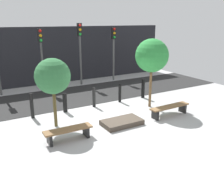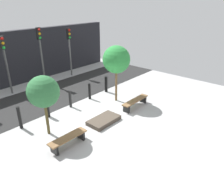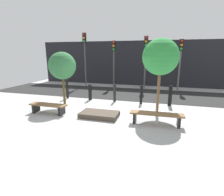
# 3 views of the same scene
# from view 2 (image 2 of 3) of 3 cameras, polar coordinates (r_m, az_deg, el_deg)

# --- Properties ---
(ground_plane) EXTENTS (18.00, 18.00, 0.00)m
(ground_plane) POSITION_cam_2_polar(r_m,az_deg,el_deg) (11.19, -5.14, -4.90)
(ground_plane) COLOR #A8A8A8
(road_strip) EXTENTS (18.00, 3.79, 0.01)m
(road_strip) POSITION_cam_2_polar(r_m,az_deg,el_deg) (13.97, -16.23, 0.38)
(road_strip) COLOR #252525
(road_strip) RESTS_ON ground
(building_facade) EXTENTS (16.20, 0.50, 3.61)m
(building_facade) POSITION_cam_2_polar(r_m,az_deg,el_deg) (16.47, -24.06, 9.46)
(building_facade) COLOR black
(building_facade) RESTS_ON ground
(bench_left) EXTENTS (1.69, 0.45, 0.43)m
(bench_left) POSITION_cam_2_polar(r_m,az_deg,el_deg) (9.12, -11.42, -10.51)
(bench_left) COLOR black
(bench_left) RESTS_ON ground
(bench_right) EXTENTS (1.96, 0.42, 0.45)m
(bench_right) POSITION_cam_2_polar(r_m,az_deg,el_deg) (12.04, 6.10, -0.97)
(bench_right) COLOR black
(bench_right) RESTS_ON ground
(planter_bed) EXTENTS (1.59, 0.89, 0.20)m
(planter_bed) POSITION_cam_2_polar(r_m,az_deg,el_deg) (10.65, -2.16, -5.82)
(planter_bed) COLOR #483D33
(planter_bed) RESTS_ON ground
(tree_behind_left_bench) EXTENTS (1.34, 1.34, 2.68)m
(tree_behind_left_bench) POSITION_cam_2_polar(r_m,az_deg,el_deg) (9.35, -17.51, 1.53)
(tree_behind_left_bench) COLOR #504322
(tree_behind_left_bench) RESTS_ON ground
(tree_behind_right_bench) EXTENTS (1.52, 1.52, 3.22)m
(tree_behind_right_bench) POSITION_cam_2_polar(r_m,az_deg,el_deg) (12.11, 1.16, 9.97)
(tree_behind_right_bench) COLOR brown
(tree_behind_right_bench) RESTS_ON ground
(bollard_far_left) EXTENTS (0.15, 0.15, 1.09)m
(bollard_far_left) POSITION_cam_2_polar(r_m,az_deg,el_deg) (10.80, -22.99, -4.77)
(bollard_far_left) COLOR black
(bollard_far_left) RESTS_ON ground
(bollard_left) EXTENTS (0.19, 0.19, 0.89)m
(bollard_left) POSITION_cam_2_polar(r_m,az_deg,el_deg) (11.43, -16.51, -2.70)
(bollard_left) COLOR black
(bollard_left) RESTS_ON ground
(bollard_center) EXTENTS (0.15, 0.15, 0.96)m
(bollard_center) POSITION_cam_2_polar(r_m,az_deg,el_deg) (12.15, -10.85, -0.27)
(bollard_center) COLOR black
(bollard_center) RESTS_ON ground
(bollard_right) EXTENTS (0.14, 0.14, 0.96)m
(bollard_right) POSITION_cam_2_polar(r_m,az_deg,el_deg) (13.01, -5.88, 1.75)
(bollard_right) COLOR black
(bollard_right) RESTS_ON ground
(bollard_far_right) EXTENTS (0.18, 0.18, 1.03)m
(bollard_far_right) POSITION_cam_2_polar(r_m,az_deg,el_deg) (13.95, -1.54, 3.61)
(bollard_far_right) COLOR black
(bollard_far_right) RESTS_ON ground
(traffic_light_mid_west) EXTENTS (0.28, 0.27, 3.55)m
(traffic_light_mid_west) POSITION_cam_2_polar(r_m,az_deg,el_deg) (14.58, -26.22, 10.04)
(traffic_light_mid_west) COLOR #484848
(traffic_light_mid_west) RESTS_ON ground
(traffic_light_mid_east) EXTENTS (0.28, 0.27, 3.82)m
(traffic_light_mid_east) POSITION_cam_2_polar(r_m,az_deg,el_deg) (15.62, -18.19, 12.77)
(traffic_light_mid_east) COLOR #4E4E4E
(traffic_light_mid_east) RESTS_ON ground
(traffic_light_east) EXTENTS (0.28, 0.27, 3.56)m
(traffic_light_east) POSITION_cam_2_polar(r_m,az_deg,el_deg) (17.00, -11.05, 13.78)
(traffic_light_east) COLOR #5B5B5B
(traffic_light_east) RESTS_ON ground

